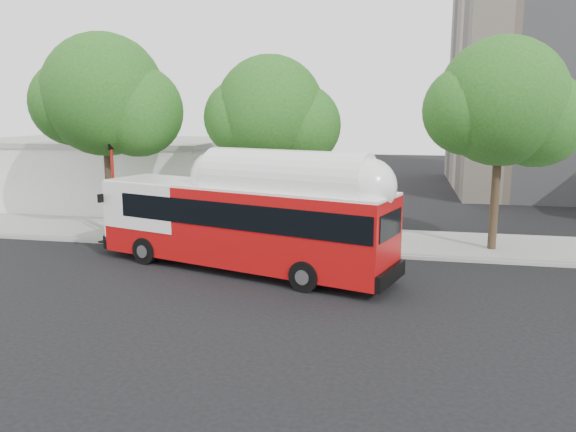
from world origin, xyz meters
TOP-DOWN VIEW (x-y plane):
  - ground at (0.00, 0.00)m, footprint 120.00×120.00m
  - sidewalk at (0.00, 6.50)m, footprint 60.00×5.00m
  - curb_strip at (0.00, 3.90)m, footprint 60.00×0.30m
  - red_curb_segment at (-3.00, 3.90)m, footprint 10.00×0.32m
  - street_tree_left at (-8.53, 5.56)m, footprint 6.67×5.80m
  - street_tree_mid at (-0.59, 6.06)m, footprint 5.75×5.00m
  - street_tree_right at (9.44, 5.86)m, footprint 6.21×5.40m
  - low_commercial_bldg at (-14.00, 14.00)m, footprint 16.20×10.20m
  - transit_bus at (-0.86, 0.89)m, footprint 12.92×6.05m
  - signal_pole at (-8.02, 4.15)m, footprint 0.13×0.44m

SIDE VIEW (x-z plane):
  - ground at x=0.00m, z-range 0.00..0.00m
  - sidewalk at x=0.00m, z-range 0.00..0.15m
  - curb_strip at x=0.00m, z-range 0.00..0.15m
  - red_curb_segment at x=-3.00m, z-range 0.00..0.16m
  - transit_bus at x=-0.86m, z-range -0.12..3.67m
  - low_commercial_bldg at x=-14.00m, z-range 0.03..4.28m
  - signal_pole at x=-8.02m, z-range 0.06..4.67m
  - street_tree_mid at x=-0.59m, z-range 1.60..10.22m
  - street_tree_right at x=9.44m, z-range 1.67..10.85m
  - street_tree_left at x=-8.53m, z-range 1.73..11.47m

